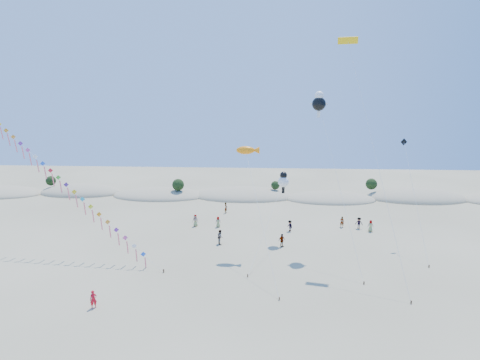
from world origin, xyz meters
The scene contains 10 objects.
ground centered at (0.00, 0.00, 0.00)m, with size 160.00×160.00×0.00m, color gray.
dune_ridge centered at (1.06, 45.14, 0.11)m, with size 145.30×11.49×5.57m.
kite_train centered at (-20.88, 15.70, 9.80)m, with size 28.01×10.92×19.30m.
fish_kite centered at (2.23, 17.28, 11.94)m, with size 4.85×13.01×12.46m.
cartoon_kite_low centered at (6.48, 21.08, 7.78)m, with size 4.61×12.31×8.91m.
cartoon_kite_high centered at (10.40, 19.87, 17.36)m, with size 4.59×12.16×18.69m.
parafoil_kite centered at (13.18, 17.86, 23.41)m, with size 5.22×13.75×24.42m.
dark_kite centered at (21.45, 19.54, 8.68)m, with size 1.04×9.40×13.03m.
flyer_foreground centered at (-10.24, 2.38, 0.78)m, with size 0.57×0.38×1.57m, color red.
beachgoers centered at (5.87, 24.49, 0.82)m, with size 25.24×15.70×1.81m.
Camera 1 is at (4.43, -28.38, 17.16)m, focal length 30.00 mm.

